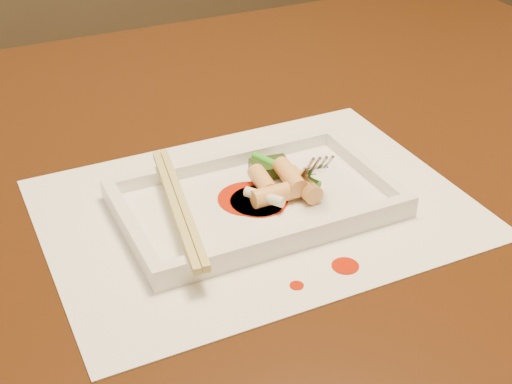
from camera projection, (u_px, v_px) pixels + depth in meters
name	position (u px, v px, depth m)	size (l,w,h in m)	color
table	(192.00, 250.00, 0.80)	(1.40, 0.90, 0.75)	black
placemat	(256.00, 208.00, 0.69)	(0.40, 0.30, 0.00)	white
sauce_splatter_a	(345.00, 266.00, 0.61)	(0.02, 0.02, 0.00)	#B41D05
sauce_splatter_b	(297.00, 285.00, 0.59)	(0.01, 0.01, 0.00)	#B41D05
plate_base	(256.00, 204.00, 0.69)	(0.26, 0.16, 0.01)	white
plate_rim_far	(225.00, 160.00, 0.74)	(0.26, 0.01, 0.01)	white
plate_rim_near	(292.00, 236.00, 0.62)	(0.26, 0.01, 0.01)	white
plate_rim_left	(131.00, 227.00, 0.63)	(0.01, 0.14, 0.01)	white
plate_rim_right	(366.00, 166.00, 0.73)	(0.01, 0.14, 0.01)	white
veg_piece	(270.00, 167.00, 0.72)	(0.04, 0.03, 0.01)	black
scallion_white	(264.00, 197.00, 0.67)	(0.01, 0.01, 0.04)	#EAEACC
scallion_green	(285.00, 170.00, 0.71)	(0.01, 0.01, 0.09)	#2A9718
chopstick_a	(174.00, 206.00, 0.64)	(0.01, 0.20, 0.01)	tan
chopstick_b	(183.00, 204.00, 0.65)	(0.01, 0.20, 0.01)	tan
fork	(314.00, 110.00, 0.68)	(0.09, 0.10, 0.14)	silver
sauce_blob_0	(249.00, 198.00, 0.69)	(0.06, 0.06, 0.00)	#B41D05
sauce_blob_1	(259.00, 203.00, 0.68)	(0.05, 0.05, 0.00)	#B41D05
sauce_blob_2	(259.00, 201.00, 0.68)	(0.06, 0.06, 0.00)	#B41D05
rice_cake_0	(276.00, 194.00, 0.67)	(0.02, 0.02, 0.05)	#F6C573
rice_cake_1	(302.00, 184.00, 0.69)	(0.02, 0.02, 0.05)	#F6C573
rice_cake_2	(290.00, 176.00, 0.69)	(0.02, 0.02, 0.05)	#F6C573
rice_cake_3	(263.00, 181.00, 0.69)	(0.02, 0.02, 0.04)	#F6C573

